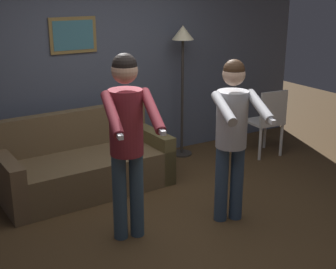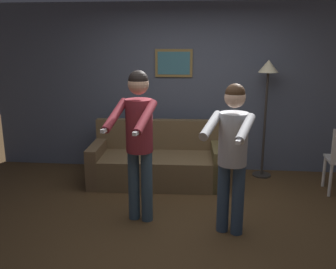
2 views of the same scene
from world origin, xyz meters
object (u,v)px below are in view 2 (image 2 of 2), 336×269
at_px(torchiere_lamp, 267,84).
at_px(person_standing_right, 232,147).
at_px(couch, 157,163).
at_px(person_standing_left, 139,132).

distance_m(torchiere_lamp, person_standing_right, 1.98).
xyz_separation_m(couch, person_standing_left, (-0.05, -1.23, 0.77)).
bearing_deg(person_standing_left, couch, 87.89).
bearing_deg(person_standing_right, torchiere_lamp, 71.59).
relative_size(couch, torchiere_lamp, 1.10).
bearing_deg(person_standing_right, couch, 123.90).
relative_size(couch, person_standing_right, 1.19).
relative_size(couch, person_standing_left, 1.12).
xyz_separation_m(couch, person_standing_right, (0.97, -1.44, 0.70)).
relative_size(torchiere_lamp, person_standing_right, 1.09).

